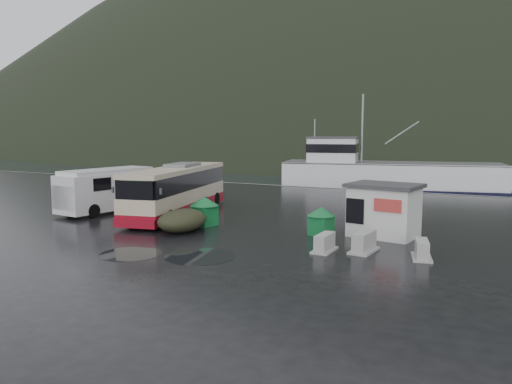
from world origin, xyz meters
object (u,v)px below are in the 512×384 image
at_px(dome_tent, 183,232).
at_px(jersey_barrier_a, 364,252).
at_px(fishing_trawler, 390,181).
at_px(waste_bin_right, 321,235).
at_px(waste_bin_left, 205,225).
at_px(ticket_kiosk, 383,236).
at_px(jersey_barrier_b, 324,251).
at_px(coach_bus, 178,214).
at_px(white_van, 109,212).
at_px(jersey_barrier_c, 422,259).

height_order(dome_tent, jersey_barrier_a, dome_tent).
bearing_deg(fishing_trawler, waste_bin_right, -96.46).
relative_size(waste_bin_left, jersey_barrier_a, 0.92).
relative_size(ticket_kiosk, jersey_barrier_b, 2.18).
height_order(coach_bus, ticket_kiosk, coach_bus).
xyz_separation_m(white_van, jersey_barrier_a, (17.31, -3.40, 0.00)).
relative_size(waste_bin_right, jersey_barrier_a, 0.82).
distance_m(dome_tent, jersey_barrier_a, 9.46).
bearing_deg(coach_bus, waste_bin_left, -45.87).
bearing_deg(jersey_barrier_c, fishing_trawler, 103.02).
bearing_deg(waste_bin_left, ticket_kiosk, 8.36).
distance_m(coach_bus, jersey_barrier_c, 15.83).
distance_m(waste_bin_left, jersey_barrier_a, 9.59).
distance_m(jersey_barrier_c, fishing_trawler, 32.13).
relative_size(waste_bin_right, dome_tent, 0.47).
xyz_separation_m(jersey_barrier_b, jersey_barrier_c, (3.95, 0.55, 0.00)).
xyz_separation_m(jersey_barrier_a, jersey_barrier_b, (-1.56, -0.65, 0.00)).
bearing_deg(ticket_kiosk, waste_bin_right, -149.76).
bearing_deg(white_van, waste_bin_left, -1.04).
height_order(waste_bin_left, ticket_kiosk, ticket_kiosk).
bearing_deg(white_van, jersey_barrier_b, -6.69).
bearing_deg(jersey_barrier_b, dome_tent, 173.91).
height_order(jersey_barrier_b, jersey_barrier_c, jersey_barrier_b).
bearing_deg(fishing_trawler, dome_tent, -109.06).
distance_m(jersey_barrier_a, jersey_barrier_c, 2.39).
height_order(white_van, dome_tent, white_van).
bearing_deg(jersey_barrier_a, fishing_trawler, 98.83).
xyz_separation_m(dome_tent, jersey_barrier_a, (9.46, -0.19, 0.00)).
bearing_deg(waste_bin_left, waste_bin_right, 2.81).
bearing_deg(jersey_barrier_c, white_van, 169.93).
relative_size(coach_bus, waste_bin_left, 6.99).
xyz_separation_m(waste_bin_left, ticket_kiosk, (9.44, 1.39, 0.00)).
relative_size(coach_bus, waste_bin_right, 7.86).
relative_size(jersey_barrier_b, fishing_trawler, 0.06).
distance_m(waste_bin_right, dome_tent, 7.08).
bearing_deg(waste_bin_right, white_van, 176.44).
height_order(coach_bus, waste_bin_right, coach_bus).
bearing_deg(white_van, waste_bin_right, 4.16).
distance_m(ticket_kiosk, jersey_barrier_b, 4.52).
bearing_deg(waste_bin_right, dome_tent, -161.02).
distance_m(white_van, ticket_kiosk, 17.40).
height_order(waste_bin_right, jersey_barrier_c, waste_bin_right).
height_order(waste_bin_left, dome_tent, waste_bin_left).
distance_m(coach_bus, waste_bin_left, 4.14).
bearing_deg(waste_bin_left, jersey_barrier_a, -13.06).
xyz_separation_m(coach_bus, jersey_barrier_c, (15.14, -4.62, 0.00)).
relative_size(waste_bin_right, fishing_trawler, 0.06).
height_order(white_van, waste_bin_left, white_van).
bearing_deg(waste_bin_left, jersey_barrier_c, -10.95).
bearing_deg(jersey_barrier_b, jersey_barrier_c, 7.93).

